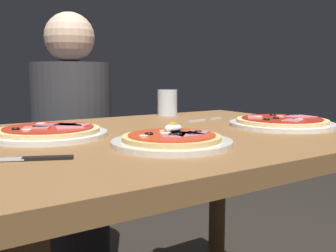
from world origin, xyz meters
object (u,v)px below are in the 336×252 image
object	(u,v)px
dining_table	(172,179)
pizza_across_left	(282,122)
diner_person	(74,164)
water_glass_far	(167,104)
fork	(202,120)
knife	(26,159)
pizza_across_right	(49,132)
pizza_foreground	(172,140)

from	to	relation	value
dining_table	pizza_across_left	distance (m)	0.38
dining_table	diner_person	world-z (taller)	diner_person
water_glass_far	diner_person	bearing A→B (deg)	129.17
fork	knife	size ratio (longest dim) A/B	0.85
pizza_across_left	knife	size ratio (longest dim) A/B	1.67
dining_table	knife	xyz separation A→B (m)	(-0.42, -0.15, 0.13)
pizza_across_right	diner_person	size ratio (longest dim) A/B	0.24
pizza_foreground	water_glass_far	distance (m)	0.62
dining_table	pizza_across_right	size ratio (longest dim) A/B	3.72
dining_table	pizza_foreground	xyz separation A→B (m)	(-0.11, -0.17, 0.14)
pizza_foreground	dining_table	bearing A→B (deg)	56.07
water_glass_far	pizza_across_right	bearing A→B (deg)	-153.43
dining_table	water_glass_far	bearing A→B (deg)	58.53
water_glass_far	knife	xyz separation A→B (m)	(-0.64, -0.50, -0.04)
dining_table	diner_person	xyz separation A→B (m)	(-0.04, 0.67, -0.09)
dining_table	pizza_across_right	bearing A→B (deg)	162.79
pizza_across_right	knife	bearing A→B (deg)	-115.06
pizza_foreground	fork	world-z (taller)	pizza_foreground
pizza_across_left	water_glass_far	world-z (taller)	water_glass_far
knife	pizza_across_left	bearing A→B (deg)	4.46
pizza_across_left	diner_person	size ratio (longest dim) A/B	0.26
dining_table	water_glass_far	xyz separation A→B (m)	(0.22, 0.36, 0.17)
pizza_foreground	water_glass_far	bearing A→B (deg)	57.72
dining_table	pizza_foreground	size ratio (longest dim) A/B	4.03
diner_person	dining_table	bearing A→B (deg)	93.57
pizza_foreground	fork	xyz separation A→B (m)	(0.34, 0.32, -0.01)
knife	diner_person	size ratio (longest dim) A/B	0.16
dining_table	pizza_across_left	size ratio (longest dim) A/B	3.45
pizza_foreground	diner_person	distance (m)	0.88
water_glass_far	knife	world-z (taller)	water_glass_far
water_glass_far	pizza_foreground	bearing A→B (deg)	-122.28
knife	pizza_foreground	bearing A→B (deg)	-4.11
pizza_foreground	water_glass_far	world-z (taller)	water_glass_far
dining_table	water_glass_far	world-z (taller)	water_glass_far
water_glass_far	fork	distance (m)	0.21
water_glass_far	knife	size ratio (longest dim) A/B	0.53
fork	diner_person	distance (m)	0.63
knife	diner_person	world-z (taller)	diner_person
pizza_across_right	water_glass_far	size ratio (longest dim) A/B	2.94
fork	knife	distance (m)	0.71
diner_person	knife	bearing A→B (deg)	65.42
fork	knife	world-z (taller)	knife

